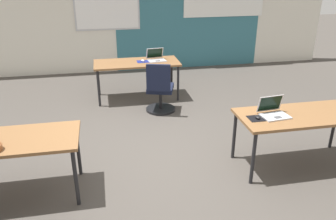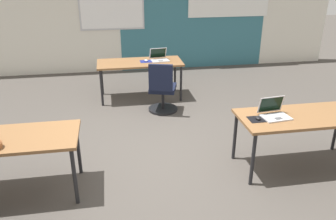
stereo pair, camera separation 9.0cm
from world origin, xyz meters
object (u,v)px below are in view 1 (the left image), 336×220
desk_far_center (137,65)px  laptop_near_right_inner (273,112)px  laptop_far_right (156,58)px  desk_near_right (301,118)px  chair_far_right (160,92)px  mouse_far_right (143,61)px  mouse_near_right_inner (257,117)px  desk_near_left (3,145)px

desk_far_center → laptop_near_right_inner: bearing=-63.6°
desk_far_center → laptop_far_right: laptop_far_right is taller
desk_near_right → laptop_near_right_inner: size_ratio=4.45×
laptop_near_right_inner → chair_far_right: 2.30m
desk_near_right → mouse_far_right: 3.24m
mouse_near_right_inner → laptop_far_right: laptop_far_right is taller
desk_far_center → chair_far_right: size_ratio=1.74×
desk_near_right → laptop_far_right: (-1.37, 2.84, 0.11)m
desk_near_left → mouse_near_right_inner: bearing=-0.4°
laptop_near_right_inner → chair_far_right: laptop_near_right_inner is taller
desk_far_center → laptop_far_right: (0.38, 0.04, 0.11)m
desk_near_right → desk_far_center: 3.30m
desk_near_left → mouse_far_right: bearing=56.3°
mouse_near_right_inner → desk_far_center: bearing=112.2°
laptop_far_right → mouse_far_right: 0.27m
laptop_near_right_inner → chair_far_right: size_ratio=0.39×
laptop_far_right → mouse_near_right_inner: bearing=-81.9°
laptop_near_right_inner → mouse_far_right: (-1.26, 2.78, -0.03)m
desk_far_center → laptop_near_right_inner: 3.10m
desk_near_left → laptop_far_right: (2.13, 2.84, 0.11)m
desk_near_left → mouse_far_right: mouse_far_right is taller
mouse_near_right_inner → mouse_far_right: 3.00m
mouse_near_right_inner → mouse_far_right: same height
mouse_far_right → laptop_far_right: bearing=7.8°
desk_near_left → chair_far_right: (2.06, 2.03, -0.28)m
desk_near_left → mouse_near_right_inner: (2.90, -0.02, 0.08)m
desk_near_right → chair_far_right: bearing=125.4°
desk_near_right → chair_far_right: (-1.44, 2.03, -0.28)m
desk_near_left → desk_near_right: bearing=0.0°
desk_far_center → chair_far_right: bearing=-68.2°
mouse_near_right_inner → mouse_far_right: bearing=110.1°
desk_near_left → laptop_near_right_inner: laptop_near_right_inner is taller
laptop_near_right_inner → mouse_far_right: size_ratio=3.23×
desk_near_right → mouse_far_right: mouse_far_right is taller
mouse_near_right_inner → chair_far_right: chair_far_right is taller
desk_near_right → laptop_near_right_inner: (-0.37, 0.03, 0.11)m
laptop_far_right → chair_far_right: bearing=-102.1°
chair_far_right → mouse_far_right: bearing=-59.3°
laptop_near_right_inner → mouse_far_right: 3.05m
desk_near_left → mouse_far_right: 3.37m
desk_near_left → desk_far_center: bearing=58.0°
desk_far_center → mouse_far_right: bearing=1.1°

